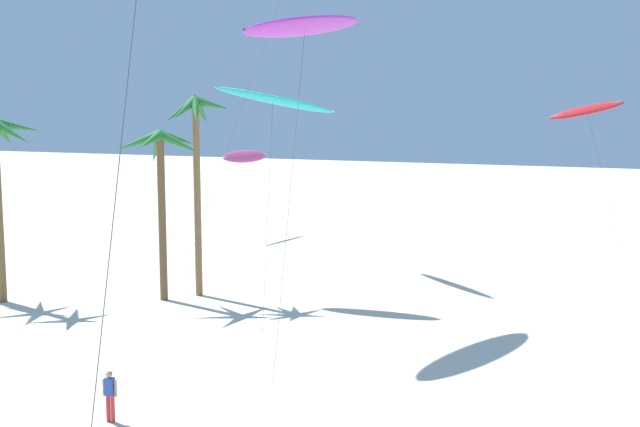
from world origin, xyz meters
TOP-DOWN VIEW (x-y plane):
  - palm_tree_2 at (-11.48, 38.28)m, footprint 3.76×3.70m
  - palm_tree_3 at (-12.63, 36.58)m, footprint 4.44×4.93m
  - flying_kite_1 at (-3.98, 36.11)m, footprint 4.56×13.21m
  - flying_kite_3 at (-7.85, 40.19)m, footprint 7.21×7.85m
  - flying_kite_4 at (-19.59, 57.61)m, footprint 2.12×7.50m
  - flying_kite_6 at (6.37, 58.70)m, footprint 5.88×6.83m
  - person_near_right at (-4.28, 21.90)m, footprint 0.50×0.25m

SIDE VIEW (x-z plane):
  - person_near_right at x=-4.28m, z-range 0.09..1.82m
  - flying_kite_4 at x=-19.59m, z-range 2.94..9.96m
  - palm_tree_3 at x=-12.63m, z-range 2.76..11.89m
  - palm_tree_2 at x=-11.48m, z-range 3.49..14.42m
  - flying_kite_6 at x=6.37m, z-range 4.60..15.69m
  - flying_kite_3 at x=-7.85m, z-range 4.83..16.54m
  - flying_kite_1 at x=-3.98m, z-range 6.44..21.58m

